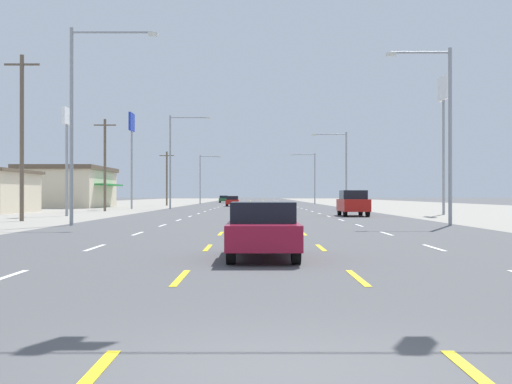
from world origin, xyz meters
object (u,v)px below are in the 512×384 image
object	(u,v)px
sedan_center_turn_nearest	(264,229)
streetlight_left_row_0	(82,111)
pole_sign_left_row_2	(133,134)
streetlight_right_row_1	(344,164)
sedan_far_left_midfar	(225,199)
suv_far_right_near	(355,203)
pole_sign_left_row_1	(69,135)
streetlight_left_row_2	(204,175)
streetlight_right_row_0	(446,124)
streetlight_left_row_1	(176,155)
sedan_inner_left_mid	(234,201)
streetlight_right_row_2	(314,174)
pole_sign_right_row_1	(445,107)

from	to	relation	value
sedan_center_turn_nearest	streetlight_left_row_0	xyz separation A→B (m)	(-9.59, 18.51, 5.41)
pole_sign_left_row_2	streetlight_right_row_1	size ratio (longest dim) A/B	1.24
sedan_center_turn_nearest	sedan_far_left_midfar	size ratio (longest dim) A/B	1.00
sedan_center_turn_nearest	suv_far_right_near	world-z (taller)	suv_far_right_near
pole_sign_left_row_1	pole_sign_left_row_2	xyz separation A→B (m)	(0.32, 25.26, 2.39)
streetlight_right_row_1	streetlight_left_row_2	size ratio (longest dim) A/B	1.03
streetlight_right_row_0	streetlight_left_row_1	size ratio (longest dim) A/B	0.88
sedan_center_turn_nearest	streetlight_left_row_2	xyz separation A→B (m)	(-9.67, 101.13, 4.28)
streetlight_left_row_0	sedan_center_turn_nearest	bearing A→B (deg)	-62.61
pole_sign_left_row_1	streetlight_left_row_0	xyz separation A→B (m)	(5.17, -15.74, -0.05)
sedan_center_turn_nearest	streetlight_right_row_0	size ratio (longest dim) A/B	0.47
sedan_center_turn_nearest	streetlight_left_row_2	size ratio (longest dim) A/B	0.52
streetlight_left_row_0	sedan_inner_left_mid	bearing A→B (deg)	84.10
streetlight_left_row_0	streetlight_left_row_1	world-z (taller)	streetlight_left_row_1
streetlight_left_row_0	streetlight_right_row_0	size ratio (longest dim) A/B	1.11
sedan_center_turn_nearest	streetlight_left_row_2	world-z (taller)	streetlight_left_row_2
streetlight_right_row_2	streetlight_left_row_1	bearing A→B (deg)	-115.09
sedan_center_turn_nearest	streetlight_right_row_0	xyz separation A→B (m)	(9.90, 18.51, 4.70)
streetlight_left_row_2	suv_far_right_near	bearing A→B (deg)	-75.79
sedan_far_left_midfar	streetlight_left_row_2	xyz separation A→B (m)	(-2.99, -17.15, 4.28)
sedan_far_left_midfar	streetlight_right_row_0	world-z (taller)	streetlight_right_row_0
streetlight_left_row_2	streetlight_right_row_2	distance (m)	19.42
sedan_center_turn_nearest	streetlight_right_row_2	xyz separation A→B (m)	(9.75, 101.13, 4.53)
pole_sign_right_row_1	streetlight_left_row_1	distance (m)	33.21
sedan_center_turn_nearest	pole_sign_right_row_1	bearing A→B (deg)	68.03
suv_far_right_near	streetlight_right_row_1	distance (m)	26.12
streetlight_right_row_0	streetlight_right_row_2	size ratio (longest dim) A/B	1.06
streetlight_right_row_1	streetlight_left_row_2	distance (m)	45.66
streetlight_left_row_1	streetlight_left_row_2	xyz separation A→B (m)	(-0.07, 41.31, -1.22)
suv_far_right_near	pole_sign_right_row_1	world-z (taller)	pole_sign_right_row_1
pole_sign_right_row_1	streetlight_right_row_1	xyz separation A→B (m)	(-5.57, 21.75, -3.75)
pole_sign_left_row_1	streetlight_left_row_2	size ratio (longest dim) A/B	0.97
streetlight_left_row_1	sedan_inner_left_mid	bearing A→B (deg)	70.93
streetlight_left_row_0	sedan_far_left_midfar	bearing A→B (deg)	88.33
suv_far_right_near	streetlight_right_row_2	size ratio (longest dim) A/B	0.54
pole_sign_right_row_1	streetlight_right_row_2	bearing A→B (deg)	95.08
pole_sign_left_row_1	pole_sign_right_row_1	world-z (taller)	pole_sign_right_row_1
sedan_inner_left_mid	pole_sign_left_row_1	size ratio (longest dim) A/B	0.54
sedan_far_left_midfar	streetlight_left_row_2	distance (m)	17.93
suv_far_right_near	streetlight_right_row_0	size ratio (longest dim) A/B	0.51
streetlight_right_row_0	streetlight_left_row_1	bearing A→B (deg)	115.26
streetlight_right_row_0	streetlight_left_row_0	bearing A→B (deg)	180.00
sedan_inner_left_mid	pole_sign_right_row_1	distance (m)	44.42
streetlight_left_row_2	streetlight_right_row_2	bearing A→B (deg)	0.00
sedan_center_turn_nearest	pole_sign_right_row_1	distance (m)	41.86
sedan_inner_left_mid	pole_sign_left_row_1	bearing A→B (deg)	-104.62
pole_sign_left_row_2	streetlight_left_row_0	bearing A→B (deg)	-83.24
streetlight_left_row_0	streetlight_right_row_0	xyz separation A→B (m)	(19.49, 0.00, -0.70)
pole_sign_left_row_2	streetlight_right_row_2	bearing A→B (deg)	59.82
suv_far_right_near	streetlight_right_row_0	distance (m)	16.47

